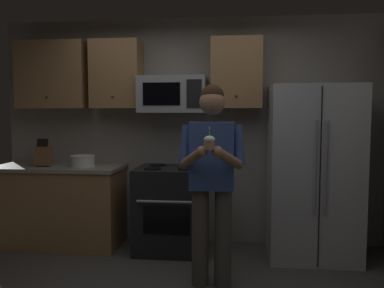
# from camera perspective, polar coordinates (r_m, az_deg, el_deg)

# --- Properties ---
(wall_back) EXTENTS (4.40, 0.10, 2.60)m
(wall_back) POSITION_cam_1_polar(r_m,az_deg,el_deg) (4.64, -0.43, 1.84)
(wall_back) COLOR gray
(wall_back) RESTS_ON ground
(oven_range) EXTENTS (0.76, 0.70, 0.93)m
(oven_range) POSITION_cam_1_polar(r_m,az_deg,el_deg) (4.40, -2.99, -9.36)
(oven_range) COLOR black
(oven_range) RESTS_ON ground
(microwave) EXTENTS (0.74, 0.41, 0.40)m
(microwave) POSITION_cam_1_polar(r_m,az_deg,el_deg) (4.39, -2.81, 7.16)
(microwave) COLOR #9EA0A5
(refrigerator) EXTENTS (0.90, 0.75, 1.80)m
(refrigerator) POSITION_cam_1_polar(r_m,az_deg,el_deg) (4.30, 17.09, -3.93)
(refrigerator) COLOR #B7BABF
(refrigerator) RESTS_ON ground
(cabinet_row_upper) EXTENTS (2.78, 0.36, 0.76)m
(cabinet_row_upper) POSITION_cam_1_polar(r_m,az_deg,el_deg) (4.59, -9.93, 9.87)
(cabinet_row_upper) COLOR #9E7247
(counter_left) EXTENTS (1.44, 0.66, 0.92)m
(counter_left) POSITION_cam_1_polar(r_m,az_deg,el_deg) (4.80, -18.63, -8.42)
(counter_left) COLOR #9E7247
(counter_left) RESTS_ON ground
(knife_block) EXTENTS (0.16, 0.15, 0.32)m
(knife_block) POSITION_cam_1_polar(r_m,az_deg,el_deg) (4.73, -20.72, -1.61)
(knife_block) COLOR brown
(knife_block) RESTS_ON counter_left
(bowl_large_white) EXTENTS (0.27, 0.27, 0.13)m
(bowl_large_white) POSITION_cam_1_polar(r_m,az_deg,el_deg) (4.55, -15.57, -2.34)
(bowl_large_white) COLOR white
(bowl_large_white) RESTS_ON counter_left
(person) EXTENTS (0.60, 0.48, 1.76)m
(person) POSITION_cam_1_polar(r_m,az_deg,el_deg) (3.39, 2.89, -4.33)
(person) COLOR #4C4742
(person) RESTS_ON ground
(cupcake) EXTENTS (0.09, 0.09, 0.17)m
(cupcake) POSITION_cam_1_polar(r_m,az_deg,el_deg) (3.03, 2.54, 0.25)
(cupcake) COLOR #A87F56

